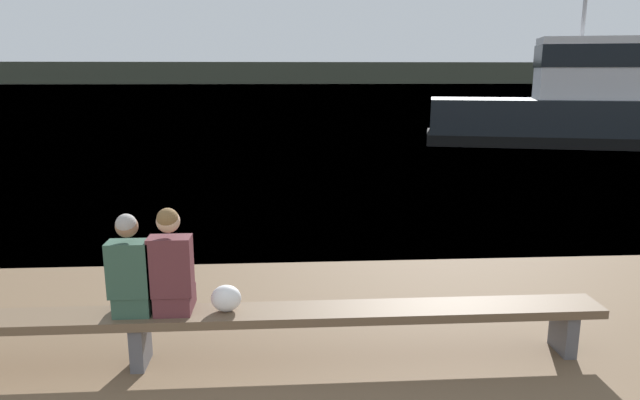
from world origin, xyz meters
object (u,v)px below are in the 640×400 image
object	(u,v)px
tugboat_red	(574,112)
person_right	(172,268)
person_left	(131,272)
bench_main	(139,322)
shopping_bag	(226,298)

from	to	relation	value
tugboat_red	person_right	bearing A→B (deg)	157.66
person_left	tugboat_red	distance (m)	19.51
tugboat_red	bench_main	bearing A→B (deg)	156.93
person_right	tugboat_red	xyz separation A→B (m)	(11.58, 15.43, 0.29)
shopping_bag	tugboat_red	bearing A→B (deg)	54.22
person_right	shopping_bag	world-z (taller)	person_right
bench_main	shopping_bag	world-z (taller)	shopping_bag
bench_main	shopping_bag	xyz separation A→B (m)	(0.79, 0.01, 0.20)
bench_main	person_left	xyz separation A→B (m)	(-0.04, 0.01, 0.47)
shopping_bag	tugboat_red	xyz separation A→B (m)	(11.11, 15.42, 0.59)
person_left	shopping_bag	xyz separation A→B (m)	(0.82, 0.00, -0.27)
tugboat_red	shopping_bag	bearing A→B (deg)	158.78
person_left	shopping_bag	world-z (taller)	person_left
shopping_bag	person_left	bearing A→B (deg)	-179.89
person_left	person_right	distance (m)	0.36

